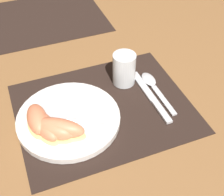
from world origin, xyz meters
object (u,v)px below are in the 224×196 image
(juice_glass, at_px, (124,70))
(fork, at_px, (71,117))
(spoon, at_px, (152,85))
(citrus_wedge_0, at_px, (38,120))
(citrus_wedge_1, at_px, (45,126))
(knife, at_px, (151,97))
(plate, at_px, (69,119))
(citrus_wedge_2, at_px, (54,131))
(citrus_wedge_3, at_px, (59,129))

(juice_glass, distance_m, fork, 0.20)
(spoon, xyz_separation_m, fork, (-0.25, -0.05, 0.01))
(citrus_wedge_0, bearing_deg, citrus_wedge_1, -62.67)
(juice_glass, relative_size, fork, 0.54)
(juice_glass, xyz_separation_m, knife, (0.04, -0.09, -0.04))
(plate, relative_size, citrus_wedge_2, 2.40)
(plate, relative_size, spoon, 1.44)
(juice_glass, relative_size, knife, 0.44)
(plate, bearing_deg, knife, 0.11)
(juice_glass, xyz_separation_m, citrus_wedge_0, (-0.26, -0.09, -0.00))
(knife, bearing_deg, citrus_wedge_1, -175.04)
(knife, bearing_deg, plate, -179.89)
(citrus_wedge_3, bearing_deg, citrus_wedge_2, -168.55)
(plate, height_order, citrus_wedge_2, citrus_wedge_2)
(knife, relative_size, citrus_wedge_1, 1.74)
(citrus_wedge_0, bearing_deg, knife, 0.49)
(fork, height_order, citrus_wedge_1, citrus_wedge_1)
(plate, relative_size, juice_glass, 2.79)
(spoon, height_order, fork, fork)
(citrus_wedge_1, bearing_deg, spoon, 12.20)
(citrus_wedge_0, xyz_separation_m, citrus_wedge_3, (0.04, -0.04, 0.00))
(plate, relative_size, fork, 1.49)
(plate, bearing_deg, citrus_wedge_0, -178.33)
(citrus_wedge_1, bearing_deg, citrus_wedge_3, -37.68)
(spoon, bearing_deg, juice_glass, 146.15)
(citrus_wedge_3, bearing_deg, juice_glass, 31.61)
(plate, height_order, juice_glass, juice_glass)
(spoon, bearing_deg, citrus_wedge_0, -172.07)
(plate, xyz_separation_m, citrus_wedge_0, (-0.07, -0.00, 0.03))
(citrus_wedge_1, relative_size, citrus_wedge_3, 0.91)
(juice_glass, xyz_separation_m, citrus_wedge_3, (-0.22, -0.13, -0.00))
(spoon, xyz_separation_m, citrus_wedge_0, (-0.32, -0.05, 0.03))
(juice_glass, bearing_deg, fork, -152.78)
(plate, relative_size, knife, 1.22)
(citrus_wedge_3, bearing_deg, plate, 53.58)
(fork, relative_size, citrus_wedge_0, 1.74)
(fork, relative_size, citrus_wedge_1, 1.41)
(juice_glass, bearing_deg, spoon, -33.85)
(citrus_wedge_3, bearing_deg, spoon, 17.30)
(knife, relative_size, citrus_wedge_0, 2.14)
(knife, bearing_deg, citrus_wedge_2, -169.89)
(fork, height_order, citrus_wedge_0, citrus_wedge_0)
(knife, distance_m, citrus_wedge_0, 0.30)
(spoon, height_order, citrus_wedge_1, citrus_wedge_1)
(knife, height_order, citrus_wedge_1, citrus_wedge_1)
(knife, bearing_deg, juice_glass, 116.07)
(knife, bearing_deg, citrus_wedge_3, -169.95)
(knife, height_order, fork, fork)
(knife, xyz_separation_m, citrus_wedge_2, (-0.27, -0.05, 0.03))
(spoon, bearing_deg, knife, -119.82)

